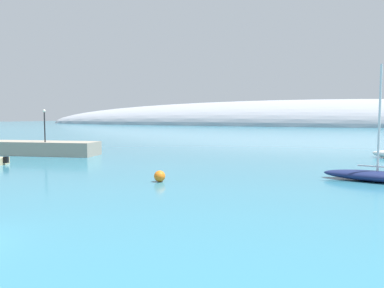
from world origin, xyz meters
TOP-DOWN VIEW (x-y plane):
  - breakwater_rocks at (-25.65, 26.82)m, footprint 19.10×8.43m
  - distant_ridge at (-15.67, 203.57)m, footprint 364.12×63.79m
  - sailboat_navy_mid_mooring at (16.20, 23.44)m, footprint 8.39×3.27m
  - mooring_buoy_orange at (0.54, 16.19)m, footprint 0.90×0.90m
  - harbor_lamp_post at (-22.49, 26.37)m, footprint 0.36×0.36m

SIDE VIEW (x-z plane):
  - distant_ridge at x=-15.67m, z-range -14.35..14.35m
  - mooring_buoy_orange at x=0.54m, z-range 0.00..0.90m
  - sailboat_navy_mid_mooring at x=16.20m, z-range -4.10..5.12m
  - breakwater_rocks at x=-25.65m, z-range 0.00..1.82m
  - harbor_lamp_post at x=-22.49m, z-range 2.31..6.56m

